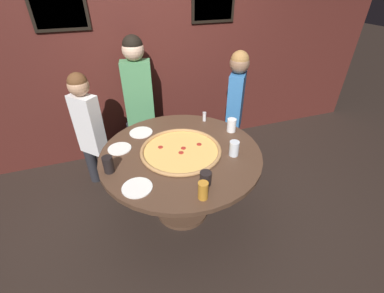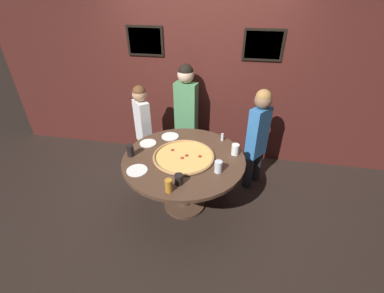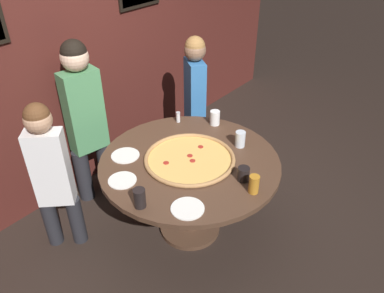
{
  "view_description": "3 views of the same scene",
  "coord_description": "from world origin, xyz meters",
  "px_view_note": "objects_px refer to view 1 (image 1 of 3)",
  "views": [
    {
      "loc": [
        -0.51,
        -1.75,
        2.03
      ],
      "look_at": [
        0.08,
        -0.06,
        0.81
      ],
      "focal_mm": 24.0,
      "sensor_mm": 36.0,
      "label": 1
    },
    {
      "loc": [
        0.53,
        -2.35,
        2.41
      ],
      "look_at": [
        0.09,
        0.02,
        0.89
      ],
      "focal_mm": 24.0,
      "sensor_mm": 36.0,
      "label": 2
    },
    {
      "loc": [
        -1.83,
        -1.48,
        2.43
      ],
      "look_at": [
        -0.05,
        -0.06,
        0.92
      ],
      "focal_mm": 35.0,
      "sensor_mm": 36.0,
      "label": 3
    }
  ],
  "objects_px": {
    "diner_side_left": "(139,96)",
    "white_plate_left_side": "(120,149)",
    "dining_table": "(181,165)",
    "drink_cup_near_right": "(234,148)",
    "white_plate_far_back": "(141,132)",
    "condiment_shaker": "(204,117)",
    "drink_cup_front_edge": "(232,125)",
    "white_plate_near_front": "(137,188)",
    "drink_cup_centre_back": "(206,178)",
    "diner_side_right": "(89,127)",
    "diner_centre_back": "(235,105)",
    "giant_pizza": "(181,150)",
    "drink_cup_far_left": "(203,190)",
    "drink_cup_far_right": "(108,164)"
  },
  "relations": [
    {
      "from": "diner_side_right",
      "to": "drink_cup_far_right",
      "type": "bearing_deg",
      "value": 146.43
    },
    {
      "from": "drink_cup_near_right",
      "to": "condiment_shaker",
      "type": "relative_size",
      "value": 1.36
    },
    {
      "from": "drink_cup_far_left",
      "to": "giant_pizza",
      "type": "bearing_deg",
      "value": 87.94
    },
    {
      "from": "dining_table",
      "to": "diner_side_right",
      "type": "height_order",
      "value": "diner_side_right"
    },
    {
      "from": "drink_cup_far_left",
      "to": "condiment_shaker",
      "type": "xyz_separation_m",
      "value": [
        0.42,
        1.03,
        -0.02
      ]
    },
    {
      "from": "diner_side_right",
      "to": "diner_centre_back",
      "type": "bearing_deg",
      "value": -137.68
    },
    {
      "from": "diner_side_left",
      "to": "white_plate_left_side",
      "type": "bearing_deg",
      "value": 78.28
    },
    {
      "from": "condiment_shaker",
      "to": "diner_centre_back",
      "type": "height_order",
      "value": "diner_centre_back"
    },
    {
      "from": "white_plate_far_back",
      "to": "diner_side_right",
      "type": "xyz_separation_m",
      "value": [
        -0.48,
        0.29,
        -0.01
      ]
    },
    {
      "from": "drink_cup_near_right",
      "to": "white_plate_near_front",
      "type": "xyz_separation_m",
      "value": [
        -0.85,
        -0.14,
        -0.06
      ]
    },
    {
      "from": "drink_cup_far_left",
      "to": "diner_centre_back",
      "type": "bearing_deg",
      "value": 54.16
    },
    {
      "from": "white_plate_far_back",
      "to": "diner_side_right",
      "type": "relative_size",
      "value": 0.17
    },
    {
      "from": "white_plate_near_front",
      "to": "diner_centre_back",
      "type": "relative_size",
      "value": 0.16
    },
    {
      "from": "giant_pizza",
      "to": "drink_cup_far_right",
      "type": "height_order",
      "value": "drink_cup_far_right"
    },
    {
      "from": "dining_table",
      "to": "diner_side_left",
      "type": "xyz_separation_m",
      "value": [
        -0.18,
        1.02,
        0.28
      ]
    },
    {
      "from": "drink_cup_front_edge",
      "to": "white_plate_near_front",
      "type": "bearing_deg",
      "value": -153.3
    },
    {
      "from": "giant_pizza",
      "to": "white_plate_left_side",
      "type": "height_order",
      "value": "giant_pizza"
    },
    {
      "from": "drink_cup_far_right",
      "to": "white_plate_left_side",
      "type": "xyz_separation_m",
      "value": [
        0.11,
        0.29,
        -0.06
      ]
    },
    {
      "from": "drink_cup_near_right",
      "to": "drink_cup_centre_back",
      "type": "bearing_deg",
      "value": -144.5
    },
    {
      "from": "white_plate_left_side",
      "to": "diner_side_left",
      "type": "relative_size",
      "value": 0.13
    },
    {
      "from": "giant_pizza",
      "to": "white_plate_left_side",
      "type": "bearing_deg",
      "value": 156.57
    },
    {
      "from": "drink_cup_far_left",
      "to": "drink_cup_near_right",
      "type": "height_order",
      "value": "drink_cup_far_left"
    },
    {
      "from": "dining_table",
      "to": "diner_side_right",
      "type": "bearing_deg",
      "value": 136.18
    },
    {
      "from": "white_plate_far_back",
      "to": "condiment_shaker",
      "type": "relative_size",
      "value": 2.29
    },
    {
      "from": "drink_cup_near_right",
      "to": "condiment_shaker",
      "type": "height_order",
      "value": "drink_cup_near_right"
    },
    {
      "from": "drink_cup_front_edge",
      "to": "diner_centre_back",
      "type": "height_order",
      "value": "diner_centre_back"
    },
    {
      "from": "condiment_shaker",
      "to": "diner_centre_back",
      "type": "relative_size",
      "value": 0.07
    },
    {
      "from": "drink_cup_far_right",
      "to": "diner_centre_back",
      "type": "bearing_deg",
      "value": 25.37
    },
    {
      "from": "dining_table",
      "to": "drink_cup_near_right",
      "type": "height_order",
      "value": "drink_cup_near_right"
    },
    {
      "from": "white_plate_far_back",
      "to": "white_plate_near_front",
      "type": "distance_m",
      "value": 0.78
    },
    {
      "from": "drink_cup_far_right",
      "to": "diner_side_left",
      "type": "bearing_deg",
      "value": 68.73
    },
    {
      "from": "white_plate_far_back",
      "to": "diner_side_left",
      "type": "bearing_deg",
      "value": 81.1
    },
    {
      "from": "drink_cup_near_right",
      "to": "condiment_shaker",
      "type": "distance_m",
      "value": 0.65
    },
    {
      "from": "drink_cup_centre_back",
      "to": "diner_side_right",
      "type": "relative_size",
      "value": 0.08
    },
    {
      "from": "giant_pizza",
      "to": "diner_centre_back",
      "type": "height_order",
      "value": "diner_centre_back"
    },
    {
      "from": "giant_pizza",
      "to": "drink_cup_centre_back",
      "type": "relative_size",
      "value": 6.64
    },
    {
      "from": "drink_cup_near_right",
      "to": "drink_cup_far_right",
      "type": "distance_m",
      "value": 1.02
    },
    {
      "from": "drink_cup_far_left",
      "to": "drink_cup_far_right",
      "type": "bearing_deg",
      "value": 139.21
    },
    {
      "from": "dining_table",
      "to": "white_plate_left_side",
      "type": "height_order",
      "value": "white_plate_left_side"
    },
    {
      "from": "dining_table",
      "to": "drink_cup_far_right",
      "type": "distance_m",
      "value": 0.65
    },
    {
      "from": "condiment_shaker",
      "to": "diner_side_left",
      "type": "xyz_separation_m",
      "value": [
        -0.58,
        0.57,
        0.08
      ]
    },
    {
      "from": "drink_cup_far_left",
      "to": "diner_side_left",
      "type": "height_order",
      "value": "diner_side_left"
    },
    {
      "from": "white_plate_far_back",
      "to": "diner_centre_back",
      "type": "xyz_separation_m",
      "value": [
        1.11,
        0.18,
        0.04
      ]
    },
    {
      "from": "giant_pizza",
      "to": "condiment_shaker",
      "type": "xyz_separation_m",
      "value": [
        0.4,
        0.46,
        0.04
      ]
    },
    {
      "from": "drink_cup_far_right",
      "to": "diner_side_right",
      "type": "bearing_deg",
      "value": 100.25
    },
    {
      "from": "diner_side_left",
      "to": "diner_centre_back",
      "type": "distance_m",
      "value": 1.1
    },
    {
      "from": "drink_cup_far_left",
      "to": "condiment_shaker",
      "type": "height_order",
      "value": "drink_cup_far_left"
    },
    {
      "from": "drink_cup_front_edge",
      "to": "drink_cup_near_right",
      "type": "height_order",
      "value": "drink_cup_near_right"
    },
    {
      "from": "giant_pizza",
      "to": "diner_side_left",
      "type": "relative_size",
      "value": 0.46
    },
    {
      "from": "drink_cup_far_left",
      "to": "white_plate_far_back",
      "type": "relative_size",
      "value": 0.61
    }
  ]
}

